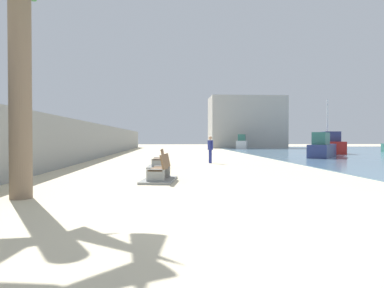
# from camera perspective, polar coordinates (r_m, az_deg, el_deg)

# --- Properties ---
(ground_plane) EXTENTS (120.00, 120.00, 0.00)m
(ground_plane) POSITION_cam_1_polar(r_m,az_deg,el_deg) (25.35, -0.31, -2.52)
(ground_plane) COLOR beige
(seawall) EXTENTS (0.80, 64.00, 2.68)m
(seawall) POSITION_cam_1_polar(r_m,az_deg,el_deg) (25.95, -17.08, 0.48)
(seawall) COLOR gray
(seawall) RESTS_ON ground
(palm_tree) EXTENTS (2.95, 3.11, 7.02)m
(palm_tree) POSITION_cam_1_polar(r_m,az_deg,el_deg) (10.14, -27.86, 21.03)
(palm_tree) COLOR #7A6651
(palm_tree) RESTS_ON ground
(bench_near) EXTENTS (1.37, 2.23, 0.98)m
(bench_near) POSITION_cam_1_polar(r_m,az_deg,el_deg) (12.00, -5.60, -5.29)
(bench_near) COLOR gray
(bench_near) RESTS_ON ground
(bench_far) EXTENTS (1.16, 2.13, 0.98)m
(bench_far) POSITION_cam_1_polar(r_m,az_deg,el_deg) (17.66, -5.75, -3.28)
(bench_far) COLOR gray
(bench_far) RESTS_ON ground
(person_walking) EXTENTS (0.31, 0.48, 1.69)m
(person_walking) POSITION_cam_1_polar(r_m,az_deg,el_deg) (20.46, 3.19, -0.60)
(person_walking) COLOR navy
(person_walking) RESTS_ON ground
(boat_far_right) EXTENTS (3.46, 6.48, 5.52)m
(boat_far_right) POSITION_cam_1_polar(r_m,az_deg,el_deg) (36.08, 22.53, -0.18)
(boat_far_right) COLOR red
(boat_far_right) RESTS_ON water_bay
(boat_nearest) EXTENTS (4.65, 6.04, 1.99)m
(boat_nearest) POSITION_cam_1_polar(r_m,az_deg,el_deg) (28.92, 21.67, -0.62)
(boat_nearest) COLOR navy
(boat_nearest) RESTS_ON water_bay
(boat_outer) EXTENTS (2.86, 5.54, 2.10)m
(boat_outer) POSITION_cam_1_polar(r_m,az_deg,el_deg) (49.82, 8.68, 0.15)
(boat_outer) COLOR white
(boat_outer) RESTS_ON water_bay
(harbor_building) EXTENTS (12.00, 6.00, 8.30)m
(harbor_building) POSITION_cam_1_polar(r_m,az_deg,el_deg) (54.75, 9.39, 3.69)
(harbor_building) COLOR #ADAAA3
(harbor_building) RESTS_ON ground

